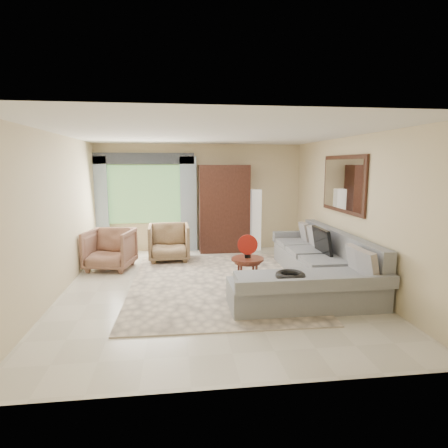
{
  "coord_description": "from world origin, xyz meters",
  "views": [
    {
      "loc": [
        -0.59,
        -6.23,
        2.1
      ],
      "look_at": [
        0.25,
        0.35,
        1.05
      ],
      "focal_mm": 30.0,
      "sensor_mm": 36.0,
      "label": 1
    }
  ],
  "objects": [
    {
      "name": "coffee_table",
      "position": [
        0.58,
        -0.2,
        0.29
      ],
      "size": [
        0.55,
        0.55,
        0.55
      ],
      "rotation": [
        0.0,
        0.0,
        0.17
      ],
      "color": "#471A13",
      "rests_on": "ground"
    },
    {
      "name": "red_disc",
      "position": [
        0.58,
        -0.2,
        0.78
      ],
      "size": [
        0.34,
        0.09,
        0.34
      ],
      "primitive_type": "cylinder",
      "rotation": [
        1.57,
        0.0,
        -0.19
      ],
      "color": "#A81A10",
      "rests_on": "coffee_table"
    },
    {
      "name": "curtain_left",
      "position": [
        -2.4,
        2.88,
        1.15
      ],
      "size": [
        0.4,
        0.08,
        2.3
      ],
      "primitive_type": "cube",
      "color": "#9EB7CC",
      "rests_on": "ground"
    },
    {
      "name": "tv_screen",
      "position": [
        2.05,
        0.22,
        0.72
      ],
      "size": [
        0.14,
        0.74,
        0.48
      ],
      "primitive_type": "cube",
      "rotation": [
        0.0,
        -0.17,
        0.0
      ],
      "color": "black",
      "rests_on": "sectional_sofa"
    },
    {
      "name": "armoire",
      "position": [
        0.55,
        2.72,
        1.05
      ],
      "size": [
        1.2,
        0.55,
        2.1
      ],
      "primitive_type": "cube",
      "color": "black",
      "rests_on": "ground"
    },
    {
      "name": "sectional_sofa",
      "position": [
        1.78,
        -0.18,
        0.28
      ],
      "size": [
        2.3,
        3.46,
        0.9
      ],
      "color": "gray",
      "rests_on": "ground"
    },
    {
      "name": "ground",
      "position": [
        0.0,
        0.0,
        0.0
      ],
      "size": [
        6.0,
        6.0,
        0.0
      ],
      "primitive_type": "plane",
      "color": "silver",
      "rests_on": "ground"
    },
    {
      "name": "curtain_right",
      "position": [
        -0.3,
        2.88,
        1.15
      ],
      "size": [
        0.4,
        0.08,
        2.3
      ],
      "primitive_type": "cube",
      "color": "#9EB7CC",
      "rests_on": "ground"
    },
    {
      "name": "armchair_left",
      "position": [
        -1.95,
        1.4,
        0.41
      ],
      "size": [
        1.04,
        1.06,
        0.82
      ],
      "primitive_type": "imported",
      "rotation": [
        0.0,
        0.0,
        -0.21
      ],
      "color": "#895F4B",
      "rests_on": "ground"
    },
    {
      "name": "wall_mirror",
      "position": [
        2.46,
        0.35,
        1.75
      ],
      "size": [
        0.05,
        1.7,
        1.05
      ],
      "color": "black",
      "rests_on": "wall_right"
    },
    {
      "name": "area_rug",
      "position": [
        0.09,
        0.17,
        0.01
      ],
      "size": [
        3.08,
        4.06,
        0.02
      ],
      "primitive_type": "cube",
      "rotation": [
        0.0,
        0.0,
        -0.02
      ],
      "color": "beige",
      "rests_on": "ground"
    },
    {
      "name": "floor_lamp",
      "position": [
        1.35,
        2.78,
        0.75
      ],
      "size": [
        0.24,
        0.24,
        1.5
      ],
      "primitive_type": "cube",
      "color": "silver",
      "rests_on": "ground"
    },
    {
      "name": "garden_hose",
      "position": [
        1.0,
        -1.25,
        0.55
      ],
      "size": [
        0.43,
        0.43,
        0.09
      ],
      "primitive_type": "torus",
      "color": "black",
      "rests_on": "sectional_sofa"
    },
    {
      "name": "armchair_right",
      "position": [
        -0.77,
        1.95,
        0.41
      ],
      "size": [
        0.89,
        0.92,
        0.82
      ],
      "primitive_type": "imported",
      "rotation": [
        0.0,
        0.0,
        0.03
      ],
      "color": "#90754F",
      "rests_on": "ground"
    },
    {
      "name": "valance",
      "position": [
        -1.35,
        2.9,
        2.25
      ],
      "size": [
        2.4,
        0.12,
        0.26
      ],
      "primitive_type": "cube",
      "color": "#1E232D",
      "rests_on": "wall_back"
    },
    {
      "name": "window",
      "position": [
        -1.35,
        2.97,
        1.4
      ],
      "size": [
        1.8,
        0.04,
        1.4
      ],
      "primitive_type": "cube",
      "color": "#669E59",
      "rests_on": "wall_back"
    },
    {
      "name": "potted_plant",
      "position": [
        -1.91,
        2.5,
        0.25
      ],
      "size": [
        0.57,
        0.53,
        0.5
      ],
      "primitive_type": "imported",
      "rotation": [
        0.0,
        0.0,
        0.39
      ],
      "color": "#999999",
      "rests_on": "ground"
    }
  ]
}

